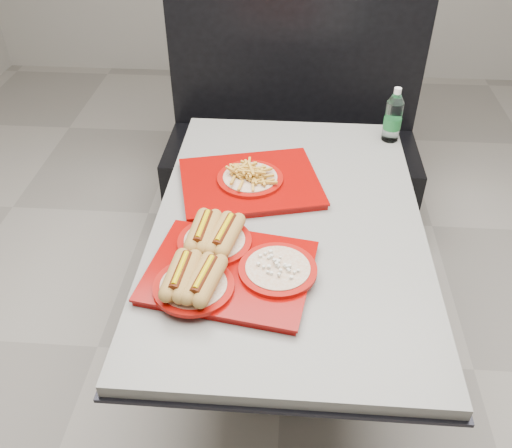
# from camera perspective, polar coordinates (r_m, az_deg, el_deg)

# --- Properties ---
(ground) EXTENTS (6.00, 6.00, 0.00)m
(ground) POSITION_cam_1_polar(r_m,az_deg,el_deg) (2.37, 2.75, -13.91)
(ground) COLOR #9D968C
(ground) RESTS_ON ground
(diner_table) EXTENTS (0.92, 1.42, 0.75)m
(diner_table) POSITION_cam_1_polar(r_m,az_deg,el_deg) (1.94, 3.26, -3.32)
(diner_table) COLOR black
(diner_table) RESTS_ON ground
(booth_bench) EXTENTS (1.30, 0.57, 1.35)m
(booth_bench) POSITION_cam_1_polar(r_m,az_deg,el_deg) (2.94, 3.76, 8.27)
(booth_bench) COLOR black
(booth_bench) RESTS_ON ground
(tray_near) EXTENTS (0.53, 0.45, 0.10)m
(tray_near) POSITION_cam_1_polar(r_m,az_deg,el_deg) (1.61, -3.46, -4.25)
(tray_near) COLOR #830603
(tray_near) RESTS_ON diner_table
(tray_far) EXTENTS (0.57, 0.49, 0.10)m
(tray_far) POSITION_cam_1_polar(r_m,az_deg,el_deg) (1.97, -0.62, 4.64)
(tray_far) COLOR #830603
(tray_far) RESTS_ON diner_table
(water_bottle) EXTENTS (0.07, 0.07, 0.23)m
(water_bottle) POSITION_cam_1_polar(r_m,az_deg,el_deg) (2.31, 14.23, 10.78)
(water_bottle) COLOR silver
(water_bottle) RESTS_ON diner_table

